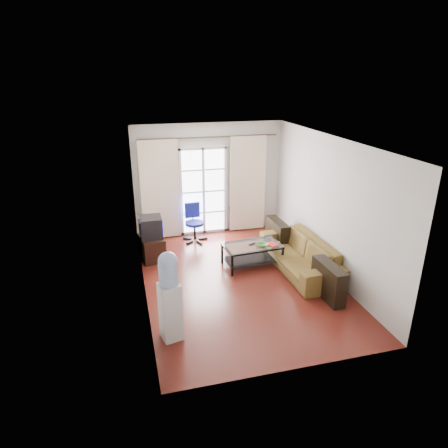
% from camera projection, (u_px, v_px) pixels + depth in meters
% --- Properties ---
extents(floor, '(5.20, 5.20, 0.00)m').
position_uv_depth(floor, '(239.00, 279.00, 7.79)').
color(floor, maroon).
rests_on(floor, ground).
extents(ceiling, '(5.20, 5.20, 0.00)m').
position_uv_depth(ceiling, '(241.00, 140.00, 6.83)').
color(ceiling, white).
rests_on(ceiling, wall_back).
extents(wall_back, '(3.60, 0.02, 2.70)m').
position_uv_depth(wall_back, '(209.00, 179.00, 9.66)').
color(wall_back, beige).
rests_on(wall_back, floor).
extents(wall_front, '(3.60, 0.02, 2.70)m').
position_uv_depth(wall_front, '(300.00, 282.00, 4.96)').
color(wall_front, beige).
rests_on(wall_front, floor).
extents(wall_left, '(0.02, 5.20, 2.70)m').
position_uv_depth(wall_left, '(140.00, 223.00, 6.88)').
color(wall_left, beige).
rests_on(wall_left, floor).
extents(wall_right, '(0.02, 5.20, 2.70)m').
position_uv_depth(wall_right, '(329.00, 206.00, 7.74)').
color(wall_right, beige).
rests_on(wall_right, floor).
extents(french_door, '(1.16, 0.06, 2.15)m').
position_uv_depth(french_door, '(203.00, 191.00, 9.67)').
color(french_door, white).
rests_on(french_door, wall_back).
extents(curtain_rod, '(3.30, 0.04, 0.04)m').
position_uv_depth(curtain_rod, '(209.00, 137.00, 9.20)').
color(curtain_rod, '#4C3F2D').
rests_on(curtain_rod, wall_back).
extents(curtain_left, '(0.90, 0.07, 2.35)m').
position_uv_depth(curtain_left, '(160.00, 190.00, 9.32)').
color(curtain_left, beige).
rests_on(curtain_left, curtain_rod).
extents(curtain_right, '(0.90, 0.07, 2.35)m').
position_uv_depth(curtain_right, '(248.00, 184.00, 9.83)').
color(curtain_right, beige).
rests_on(curtain_right, curtain_rod).
extents(radiator, '(0.64, 0.12, 0.64)m').
position_uv_depth(radiator, '(241.00, 217.00, 10.12)').
color(radiator, gray).
rests_on(radiator, floor).
extents(sofa, '(2.30, 1.02, 0.66)m').
position_uv_depth(sofa, '(300.00, 254.00, 8.09)').
color(sofa, brown).
rests_on(sofa, floor).
extents(coffee_table, '(1.21, 0.76, 0.47)m').
position_uv_depth(coffee_table, '(252.00, 252.00, 8.25)').
color(coffee_table, silver).
rests_on(coffee_table, floor).
extents(bowl, '(0.36, 0.36, 0.06)m').
position_uv_depth(bowl, '(262.00, 245.00, 8.12)').
color(bowl, '#318932').
rests_on(bowl, coffee_table).
extents(book, '(0.34, 0.36, 0.02)m').
position_uv_depth(book, '(269.00, 245.00, 8.13)').
color(book, '#AE1E15').
rests_on(book, coffee_table).
extents(remote, '(0.16, 0.10, 0.02)m').
position_uv_depth(remote, '(252.00, 244.00, 8.21)').
color(remote, black).
rests_on(remote, coffee_table).
extents(tv_stand, '(0.56, 0.74, 0.50)m').
position_uv_depth(tv_stand, '(152.00, 248.00, 8.58)').
color(tv_stand, black).
rests_on(tv_stand, floor).
extents(crt_tv, '(0.49, 0.48, 0.44)m').
position_uv_depth(crt_tv, '(150.00, 227.00, 8.45)').
color(crt_tv, black).
rests_on(crt_tv, tv_stand).
extents(task_chair, '(0.64, 0.64, 0.90)m').
position_uv_depth(task_chair, '(194.00, 230.00, 9.51)').
color(task_chair, black).
rests_on(task_chair, floor).
extents(water_cooler, '(0.35, 0.35, 1.43)m').
position_uv_depth(water_cooler, '(170.00, 295.00, 5.83)').
color(water_cooler, silver).
rests_on(water_cooler, floor).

